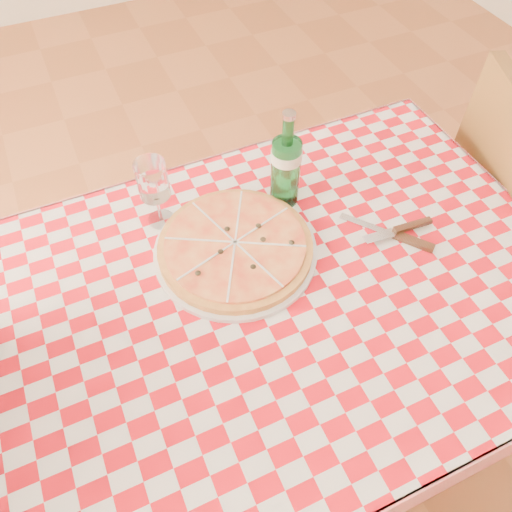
{
  "coord_description": "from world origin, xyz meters",
  "views": [
    {
      "loc": [
        -0.28,
        -0.52,
        1.64
      ],
      "look_at": [
        -0.02,
        0.06,
        0.82
      ],
      "focal_mm": 35.0,
      "sensor_mm": 36.0,
      "label": 1
    }
  ],
  "objects": [
    {
      "name": "pizza_plate",
      "position": [
        -0.04,
        0.13,
        0.78
      ],
      "size": [
        0.45,
        0.45,
        0.05
      ],
      "primitive_type": null,
      "rotation": [
        0.0,
        0.0,
        0.29
      ],
      "color": "#CB8943",
      "rests_on": "tablecloth"
    },
    {
      "name": "chair_near",
      "position": [
        0.81,
        0.09,
        0.54
      ],
      "size": [
        0.55,
        0.55,
        0.94
      ],
      "rotation": [
        0.0,
        0.0,
        -0.36
      ],
      "color": "brown",
      "rests_on": "ground"
    },
    {
      "name": "cutlery",
      "position": [
        0.31,
        0.03,
        0.77
      ],
      "size": [
        0.3,
        0.28,
        0.03
      ],
      "primitive_type": null,
      "rotation": [
        0.0,
        0.0,
        -0.43
      ],
      "color": "silver",
      "rests_on": "tablecloth"
    },
    {
      "name": "dining_table",
      "position": [
        0.0,
        0.0,
        0.66
      ],
      "size": [
        1.2,
        0.8,
        0.75
      ],
      "color": "brown",
      "rests_on": "ground"
    },
    {
      "name": "tablecloth",
      "position": [
        0.0,
        0.0,
        0.75
      ],
      "size": [
        1.3,
        0.9,
        0.01
      ],
      "primitive_type": "cube",
      "color": "#AB0A15",
      "rests_on": "dining_table"
    },
    {
      "name": "wine_glass",
      "position": [
        -0.16,
        0.29,
        0.85
      ],
      "size": [
        0.09,
        0.09,
        0.18
      ],
      "primitive_type": null,
      "rotation": [
        0.0,
        0.0,
        0.36
      ],
      "color": "white",
      "rests_on": "tablecloth"
    },
    {
      "name": "water_bottle",
      "position": [
        0.13,
        0.23,
        0.88
      ],
      "size": [
        0.09,
        0.09,
        0.25
      ],
      "primitive_type": null,
      "rotation": [
        0.0,
        0.0,
        0.4
      ],
      "color": "#1B6D2F",
      "rests_on": "tablecloth"
    }
  ]
}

